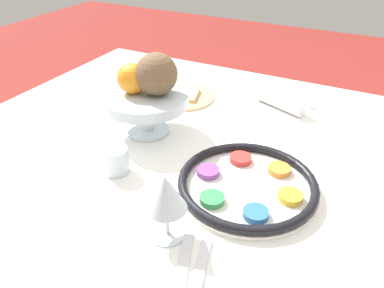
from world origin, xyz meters
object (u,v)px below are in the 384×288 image
Objects in this scene: seder_plate at (247,184)px; fruit_stand at (146,102)px; bread_plate at (184,96)px; orange_fruit at (132,78)px; cup_near at (116,160)px; wine_glass at (166,195)px; napkin_roll at (281,101)px; coconut at (156,74)px.

seder_plate is 0.36m from fruit_stand.
bread_plate is at bearing -86.34° from fruit_stand.
seder_plate is 0.41m from orange_fruit.
cup_near is at bearing 96.52° from bread_plate.
wine_glass is 0.42m from orange_fruit.
fruit_stand reaches higher than napkin_roll.
wine_glass reaches higher than seder_plate.
seder_plate is at bearing 161.32° from fruit_stand.
wine_glass reaches higher than cup_near.
bread_plate is (0.02, -0.24, -0.09)m from fruit_stand.
wine_glass is at bearing 65.79° from seder_plate.
wine_glass reaches higher than napkin_roll.
napkin_roll is at bearing -93.85° from wine_glass.
seder_plate is 0.37m from coconut.
coconut is 0.65× the size of napkin_roll.
fruit_stand is 0.43m from napkin_roll.
cup_near is (-0.07, 0.18, -0.12)m from orange_fruit.
seder_plate is 0.23m from wine_glass.
fruit_stand is (0.24, -0.31, -0.01)m from wine_glass.
wine_glass reaches higher than fruit_stand.
cup_near is at bearing 14.42° from seder_plate.
wine_glass is 1.73× the size of orange_fruit.
seder_plate is 2.80× the size of coconut.
fruit_stand is 2.06× the size of coconut.
coconut reaches higher than wine_glass.
coconut is 1.74× the size of cup_near.
fruit_stand is 0.08m from coconut.
orange_fruit reaches higher than napkin_roll.
bread_plate is (0.35, -0.35, -0.01)m from seder_plate.
napkin_roll is at bearing -131.17° from coconut.
coconut is at bearing -56.24° from wine_glass.
bread_plate is at bearing -79.34° from coconut.
orange_fruit is 0.47× the size of napkin_roll.
napkin_roll is at bearing -116.68° from cup_near.
orange_fruit reaches higher than fruit_stand.
orange_fruit reaches higher than bread_plate.
wine_glass is 0.25m from cup_near.
coconut reaches higher than cup_near.
coconut is at bearing -22.78° from seder_plate.
orange_fruit is 0.41× the size of bread_plate.
coconut reaches higher than seder_plate.
bread_plate is 0.43m from cup_near.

